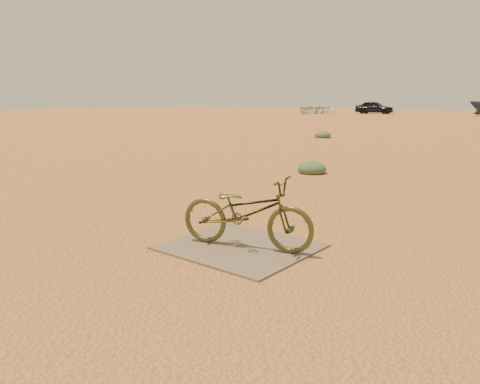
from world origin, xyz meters
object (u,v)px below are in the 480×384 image
Objects in this scene: plywood_board at (240,247)px; car at (374,107)px; boat_near_left at (312,108)px; bicycle at (247,212)px.

car is at bearing 111.37° from plywood_board.
boat_near_left is (-21.47, 38.29, 0.52)m from plywood_board.
car reaches higher than bicycle.
boat_near_left reaches higher than bicycle.
boat_near_left reaches higher than plywood_board.
bicycle is 0.41× the size of car.
plywood_board is 0.41m from bicycle.
bicycle reaches higher than plywood_board.
car is (-16.07, 40.85, 0.20)m from bicycle.
boat_near_left is at bearing 12.89° from bicycle.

